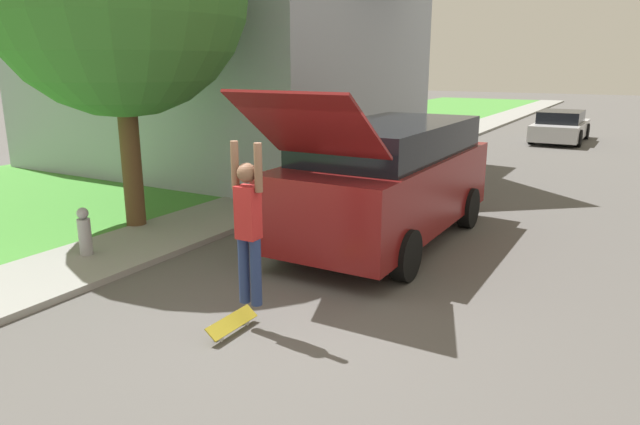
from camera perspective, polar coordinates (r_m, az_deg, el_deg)
The scene contains 10 objects.
ground_plane at distance 7.31m, azimuth -3.85°, elevation -9.96°, with size 120.00×120.00×0.00m, color #54514F.
lawn at distance 16.70m, azimuth -15.34°, elevation 3.78°, with size 10.00×80.00×0.08m.
sidewalk at distance 13.97m, azimuth -2.46°, elevation 2.27°, with size 1.80×80.00×0.10m.
house at distance 18.06m, azimuth -9.57°, elevation 18.46°, with size 10.75×8.99×8.14m.
lawn_tree_far at distance 17.16m, azimuth -1.04°, elevation 20.19°, with size 4.17×4.17×6.72m.
suv_parked at distance 9.91m, azimuth 6.88°, elevation 3.41°, with size 2.21×5.87×2.74m.
car_down_street at distance 25.04m, azimuth 22.91°, elevation 7.90°, with size 1.89×4.38×1.23m.
skateboarder at distance 6.48m, azimuth -7.18°, elevation -1.05°, with size 0.41×0.22×1.89m.
skateboard at distance 6.82m, azimuth -8.83°, elevation -10.84°, with size 0.20×0.78×0.20m.
fire_hydrant at distance 9.73m, azimuth -22.48°, elevation -1.83°, with size 0.20×0.20×0.77m.
Camera 1 is at (3.74, -5.50, 3.04)m, focal length 32.00 mm.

